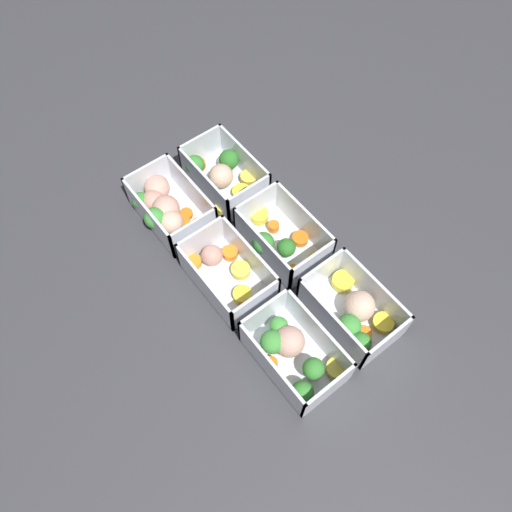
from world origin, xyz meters
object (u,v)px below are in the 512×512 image
Objects in this scene: container_near_center at (226,272)px; container_near_right at (293,353)px; container_near_left at (164,207)px; container_far_left at (225,176)px; container_far_center at (281,240)px; container_far_right at (355,313)px.

container_near_right is at bearing -1.00° from container_near_center.
container_near_left and container_far_left have the same top height.
container_near_center is 0.11m from container_far_center.
container_far_right is (0.18, 0.01, 0.00)m from container_far_center.
container_near_left is 0.22m from container_far_center.
container_far_left and container_far_right have the same top height.
container_near_center and container_far_center have the same top height.
container_near_center is 1.02× the size of container_near_right.
container_near_left is at bearing -178.70° from container_near_right.
container_near_left and container_far_center have the same top height.
container_far_center is at bearing 34.17° from container_near_left.
container_near_left is at bearing -145.83° from container_far_center.
container_far_center is at bearing -2.04° from container_far_left.
container_far_center is 1.15× the size of container_far_right.
container_near_right is at bearing -19.48° from container_far_left.
container_near_left is at bearing -93.98° from container_far_left.
container_near_left and container_near_right have the same top height.
container_near_right is at bearing -34.05° from container_far_center.
container_far_center is 0.18m from container_far_right.
container_near_left is 1.01× the size of container_far_left.
container_near_left and container_far_right have the same top height.
container_far_left is 1.04× the size of container_far_right.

